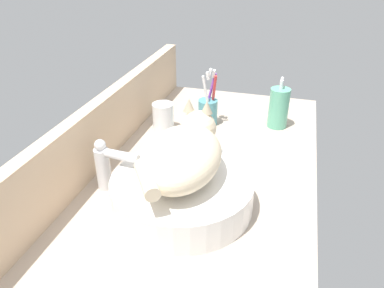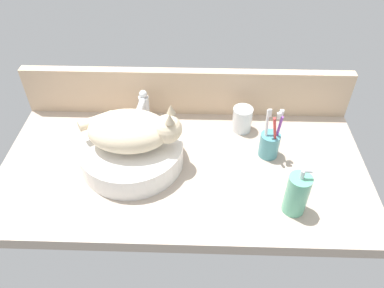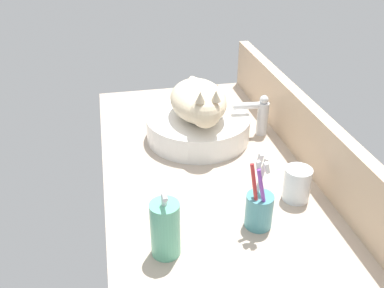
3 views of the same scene
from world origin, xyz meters
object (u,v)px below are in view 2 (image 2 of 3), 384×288
at_px(faucet, 144,107).
at_px(toothbrush_cup, 270,143).
at_px(water_glass, 242,121).
at_px(cat, 133,130).
at_px(sink_basin, 132,153).
at_px(soap_dispenser, 297,194).

distance_m(faucet, toothbrush_cup, 0.45).
bearing_deg(toothbrush_cup, water_glass, 121.50).
relative_size(cat, toothbrush_cup, 1.73).
height_order(cat, water_glass, cat).
relative_size(faucet, water_glass, 1.52).
xyz_separation_m(sink_basin, soap_dispenser, (0.49, -0.18, 0.03)).
bearing_deg(cat, water_glass, 26.84).
distance_m(cat, faucet, 0.21).
bearing_deg(sink_basin, cat, 2.80).
relative_size(sink_basin, water_glass, 3.66).
height_order(faucet, water_glass, faucet).
bearing_deg(water_glass, cat, -153.16).
height_order(cat, toothbrush_cup, cat).
bearing_deg(sink_basin, faucet, 85.60).
distance_m(soap_dispenser, toothbrush_cup, 0.23).
bearing_deg(soap_dispenser, toothbrush_cup, 101.20).
distance_m(faucet, water_glass, 0.35).
xyz_separation_m(sink_basin, faucet, (0.02, 0.20, 0.03)).
xyz_separation_m(soap_dispenser, water_glass, (-0.12, 0.35, -0.03)).
bearing_deg(soap_dispenser, water_glass, 109.26).
bearing_deg(water_glass, toothbrush_cup, -58.50).
height_order(sink_basin, water_glass, water_glass).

